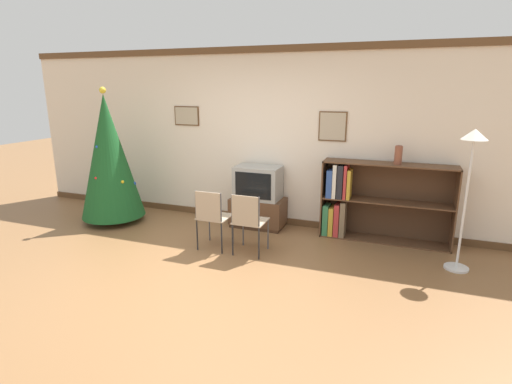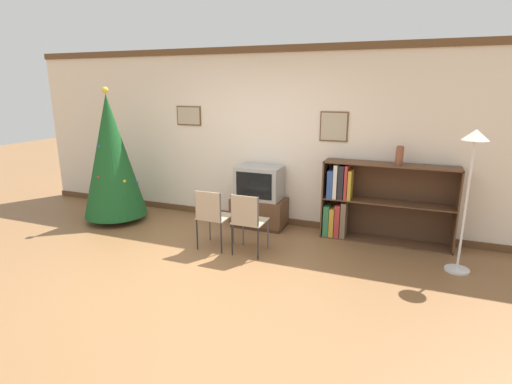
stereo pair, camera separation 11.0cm
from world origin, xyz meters
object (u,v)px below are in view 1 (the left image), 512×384
christmas_tree (109,157)px  standing_lamp (471,164)px  television (258,183)px  folding_chair_left (212,216)px  vase (398,155)px  bookshelf (363,201)px  tv_console (258,212)px  folding_chair_right (248,220)px

christmas_tree → standing_lamp: size_ratio=1.27×
television → folding_chair_left: television is taller
christmas_tree → television: 2.37m
christmas_tree → vase: 4.30m
bookshelf → folding_chair_left: bearing=-147.9°
bookshelf → vase: 0.81m
folding_chair_left → vase: 2.61m
vase → tv_console: bearing=-178.9°
folding_chair_right → standing_lamp: bearing=10.9°
folding_chair_right → standing_lamp: standing_lamp is taller
tv_console → folding_chair_right: size_ratio=1.01×
television → folding_chair_left: bearing=-103.5°
vase → standing_lamp: size_ratio=0.15×
standing_lamp → television: bearing=168.0°
television → standing_lamp: bearing=-12.0°
television → tv_console: bearing=90.0°
christmas_tree → folding_chair_right: size_ratio=2.58×
folding_chair_left → standing_lamp: standing_lamp is taller
vase → bookshelf: bearing=176.3°
television → vase: bearing=1.2°
tv_console → standing_lamp: 3.01m
standing_lamp → christmas_tree: bearing=179.9°
christmas_tree → vase: christmas_tree is taller
christmas_tree → television: bearing=14.2°
christmas_tree → folding_chair_left: size_ratio=2.58×
tv_console → bookshelf: size_ratio=0.47×
folding_chair_right → standing_lamp: 2.67m
folding_chair_right → bookshelf: bookshelf is taller
folding_chair_left → folding_chair_right: (0.51, 0.00, 0.00)m
tv_console → folding_chair_left: bearing=-103.5°
christmas_tree → folding_chair_right: christmas_tree is taller
television → bookshelf: bearing=2.5°
tv_console → folding_chair_right: bearing=-76.5°
christmas_tree → tv_console: size_ratio=2.56×
vase → folding_chair_left: bearing=-153.6°
television → folding_chair_right: bearing=-76.5°
christmas_tree → television: christmas_tree is taller
bookshelf → vase: (0.42, -0.03, 0.69)m
vase → standing_lamp: 1.00m
folding_chair_left → standing_lamp: bearing=9.1°
christmas_tree → folding_chair_left: christmas_tree is taller
standing_lamp → folding_chair_right: bearing=-169.1°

